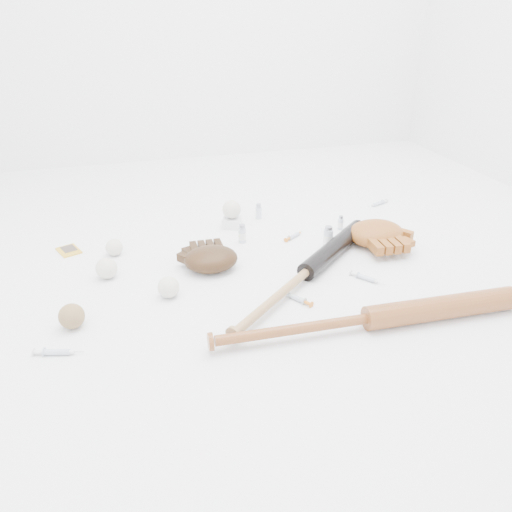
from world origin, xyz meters
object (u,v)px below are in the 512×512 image
object	(u,v)px
glove_dark	(211,259)
pedestal	(232,222)
bat_dark	(307,271)
bat_wood	(369,318)

from	to	relation	value
glove_dark	pedestal	bearing A→B (deg)	66.02
bat_dark	pedestal	xyz separation A→B (m)	(-0.14, 0.52, -0.01)
bat_wood	glove_dark	bearing A→B (deg)	129.39
bat_wood	pedestal	xyz separation A→B (m)	(-0.22, 0.84, -0.02)
bat_wood	pedestal	distance (m)	0.87
glove_dark	pedestal	distance (m)	0.38
bat_dark	pedestal	world-z (taller)	bat_dark
bat_dark	pedestal	size ratio (longest dim) A/B	12.57
glove_dark	bat_dark	bearing A→B (deg)	-28.65
bat_wood	pedestal	world-z (taller)	bat_wood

